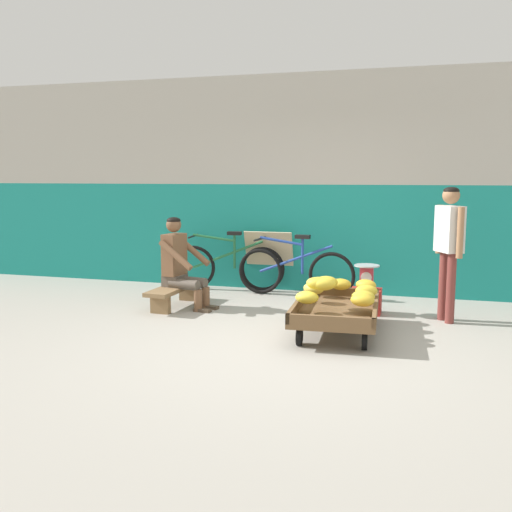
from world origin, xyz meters
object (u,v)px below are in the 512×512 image
plastic_crate (366,301)px  sign_board (270,260)px  customer_adult (449,239)px  weighing_scale (367,276)px  low_bench (175,291)px  bicycle_near_left (228,266)px  banana_cart (337,311)px  bicycle_far_left (295,271)px  vendor_seated (180,263)px

plastic_crate → sign_board: size_ratio=0.42×
sign_board → customer_adult: size_ratio=0.56×
weighing_scale → plastic_crate: bearing=90.0°
low_bench → plastic_crate: 2.39m
bicycle_near_left → customer_adult: (2.98, -1.04, 0.60)m
banana_cart → bicycle_far_left: bicycle_far_left is taller
plastic_crate → bicycle_far_left: bearing=144.7°
sign_board → low_bench: bearing=-121.7°
sign_board → bicycle_near_left: bearing=-160.1°
low_bench → vendor_seated: bearing=-10.7°
bicycle_near_left → plastic_crate: bearing=-23.6°
vendor_seated → bicycle_far_left: vendor_seated is taller
low_bench → bicycle_far_left: 1.69m
vendor_seated → sign_board: size_ratio=1.32×
bicycle_far_left → weighing_scale: bearing=-35.3°
weighing_scale → bicycle_near_left: bearing=156.4°
bicycle_near_left → sign_board: 0.62m
banana_cart → customer_adult: 1.59m
banana_cart → plastic_crate: size_ratio=4.11×
low_bench → sign_board: size_ratio=1.29×
bicycle_far_left → vendor_seated: bearing=-139.8°
vendor_seated → bicycle_near_left: size_ratio=0.69×
low_bench → vendor_seated: vendor_seated is taller
low_bench → sign_board: (0.87, 1.42, 0.23)m
bicycle_near_left → bicycle_far_left: size_ratio=1.00×
vendor_seated → bicycle_near_left: 1.26m
bicycle_near_left → weighing_scale: bearing=-23.6°
bicycle_near_left → banana_cart: bearing=-45.7°
vendor_seated → customer_adult: size_ratio=0.75×
vendor_seated → bicycle_near_left: vendor_seated is taller
vendor_seated → weighing_scale: vendor_seated is taller
weighing_scale → customer_adult: bearing=-8.6°
banana_cart → weighing_scale: 1.04m
banana_cart → bicycle_near_left: (-1.86, 1.90, 0.11)m
bicycle_far_left → customer_adult: (1.95, -0.87, 0.60)m
low_bench → bicycle_far_left: size_ratio=0.67×
low_bench → bicycle_near_left: 1.25m
vendor_seated → sign_board: vendor_seated is taller
plastic_crate → weighing_scale: bearing=-90.0°
low_bench → bicycle_far_left: bearing=37.9°
low_bench → plastic_crate: (2.37, 0.30, -0.05)m
weighing_scale → sign_board: 1.86m
low_bench → vendor_seated: (0.09, -0.02, 0.37)m
low_bench → bicycle_far_left: (1.33, 1.03, 0.15)m
sign_board → customer_adult: (2.41, -1.25, 0.52)m
vendor_seated → bicycle_near_left: bearing=80.3°
low_bench → weighing_scale: weighing_scale is taller
low_bench → weighing_scale: 2.40m
bicycle_near_left → customer_adult: size_ratio=1.08×
vendor_seated → sign_board: (0.79, 1.43, -0.14)m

